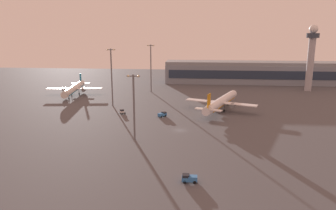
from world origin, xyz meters
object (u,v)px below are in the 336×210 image
pushback_tug (122,111)px  baggage_tractor (189,178)px  control_tower (311,53)px  apron_light_east (112,74)px  apron_light_central (151,66)px  cargo_loader (162,114)px  apron_light_west (134,103)px  airplane_mid_apron (221,102)px  airplane_terminal_side (74,88)px

pushback_tug → baggage_tractor: size_ratio=0.85×
control_tower → apron_light_east: control_tower is taller
pushback_tug → control_tower: bearing=-3.7°
control_tower → apron_light_east: 131.30m
pushback_tug → apron_light_central: size_ratio=0.12×
cargo_loader → baggage_tractor: (14.70, -66.50, 0.00)m
pushback_tug → baggage_tractor: 78.66m
pushback_tug → apron_light_west: size_ratio=0.15×
cargo_loader → apron_light_central: apron_light_central is taller
airplane_mid_apron → pushback_tug: airplane_mid_apron is taller
airplane_mid_apron → pushback_tug: bearing=-147.3°
pushback_tug → apron_light_west: 42.00m
cargo_loader → baggage_tractor: same height
pushback_tug → apron_light_east: apron_light_east is taller
airplane_mid_apron → pushback_tug: (-48.10, -10.48, -3.46)m
control_tower → cargo_loader: (-89.37, -76.23, -23.54)m
airplane_terminal_side → cargo_loader: airplane_terminal_side is taller
apron_light_east → apron_light_central: 44.51m
apron_light_east → airplane_terminal_side: bearing=140.0°
apron_light_west → airplane_terminal_side: bearing=124.0°
airplane_mid_apron → airplane_terminal_side: airplane_mid_apron is taller
apron_light_central → baggage_tractor: bearing=-77.2°
airplane_mid_apron → apron_light_east: bearing=-165.3°
control_tower → airplane_mid_apron: (-61.44, -61.76, -20.20)m
airplane_terminal_side → apron_light_west: (53.87, -79.93, 9.71)m
control_tower → apron_light_west: 146.18m
cargo_loader → pushback_tug: cargo_loader is taller
airplane_terminal_side → apron_light_west: apron_light_west is taller
baggage_tractor → apron_light_central: (-29.14, 128.66, 16.05)m
baggage_tractor → apron_light_east: (-43.80, 86.63, 15.91)m
airplane_mid_apron → baggage_tractor: 82.12m
control_tower → pushback_tug: (-109.55, -72.24, -23.66)m
airplane_mid_apron → pushback_tug: size_ratio=12.71×
cargo_loader → apron_light_central: (-14.45, 62.16, 16.05)m
pushback_tug → airplane_terminal_side: bearing=96.4°
airplane_terminal_side → baggage_tractor: (75.11, -112.87, -3.10)m
baggage_tractor → airplane_terminal_side: bearing=32.7°
apron_light_west → pushback_tug: bearing=110.0°
airplane_mid_apron → apron_light_east: 58.67m
control_tower → cargo_loader: control_tower is taller
airplane_terminal_side → pushback_tug: (40.23, -42.37, -3.21)m
cargo_loader → baggage_tractor: 68.11m
apron_light_west → apron_light_east: bearing=112.8°
airplane_terminal_side → apron_light_central: 50.30m
control_tower → apron_light_central: size_ratio=1.41×
cargo_loader → apron_light_west: apron_light_west is taller
control_tower → airplane_mid_apron: size_ratio=0.96×
apron_light_east → apron_light_central: (14.65, 42.03, 0.14)m
airplane_mid_apron → baggage_tractor: bearing=-78.9°
baggage_tractor → apron_light_central: 132.90m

